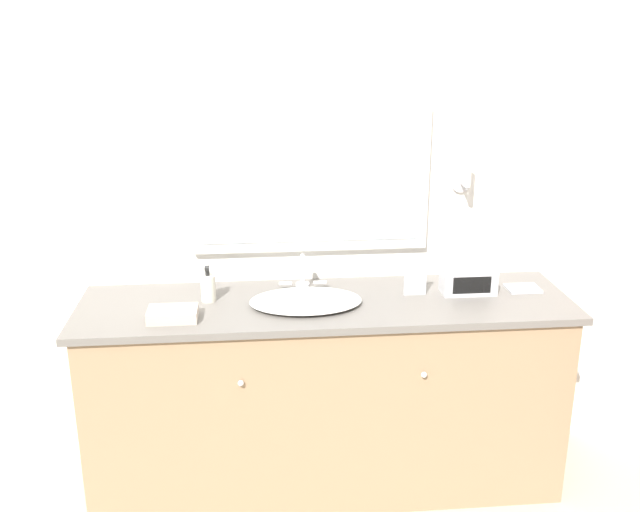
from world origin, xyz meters
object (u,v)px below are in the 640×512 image
Objects in this scene: sink_basin at (306,300)px; picture_frame at (415,279)px; soap_bottle at (208,287)px; appliance_box at (468,281)px.

picture_frame is (0.47, 0.06, 0.05)m from sink_basin.
soap_bottle is 1.06× the size of picture_frame.
sink_basin is 0.48m from picture_frame.
appliance_box is at bearing 5.06° from sink_basin.
picture_frame is at bearing 7.44° from sink_basin.
picture_frame is (0.87, -0.01, 0.01)m from soap_bottle.
sink_basin is at bearing -174.94° from appliance_box.
sink_basin reaches higher than soap_bottle.
sink_basin is 0.41m from soap_bottle.
sink_basin is 0.71m from appliance_box.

